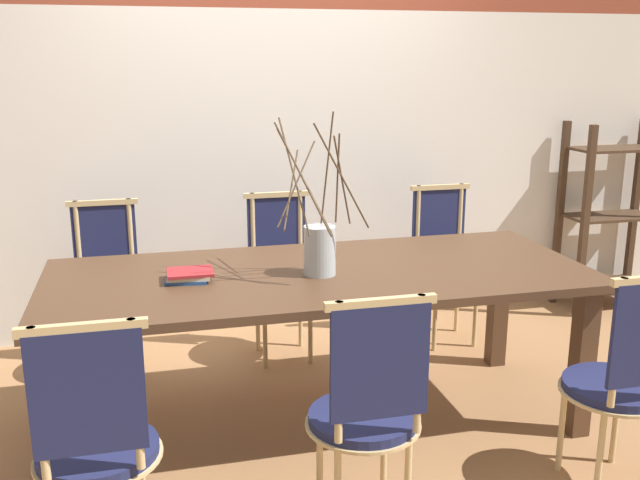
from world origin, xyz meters
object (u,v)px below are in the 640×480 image
book_stack (189,275)px  shelving_rack (611,217)px  chair_near_center (624,377)px  chair_far_center (445,260)px  dining_table (320,290)px  vase_centerpiece (320,247)px

book_stack → shelving_rack: shelving_rack is taller
chair_near_center → shelving_rack: size_ratio=0.74×
chair_near_center → chair_far_center: 1.71m
chair_near_center → shelving_rack: 2.41m
chair_near_center → chair_far_center: (-0.02, 1.71, 0.00)m
dining_table → book_stack: 0.61m
book_stack → dining_table: bearing=-0.2°
vase_centerpiece → shelving_rack: bearing=26.5°
vase_centerpiece → shelving_rack: 2.68m
chair_far_center → dining_table: bearing=40.2°
chair_near_center → book_stack: 1.86m
chair_far_center → shelving_rack: (1.36, 0.29, 0.14)m
shelving_rack → chair_far_center: bearing=-168.1°
dining_table → vase_centerpiece: (-0.01, -0.05, 0.22)m
chair_far_center → book_stack: size_ratio=4.44×
chair_near_center → vase_centerpiece: 1.38m
dining_table → book_stack: book_stack is taller
dining_table → vase_centerpiece: vase_centerpiece is taller
shelving_rack → dining_table: bearing=-154.3°
chair_far_center → book_stack: 1.85m
shelving_rack → vase_centerpiece: bearing=-153.5°
chair_far_center → vase_centerpiece: size_ratio=1.31×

